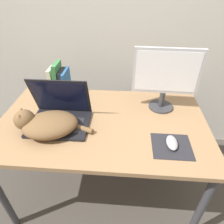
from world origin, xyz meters
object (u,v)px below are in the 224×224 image
object	(u,v)px
laptop	(60,115)
cat	(46,124)
external_monitor	(166,77)
computer_mouse	(172,143)
book_row	(60,82)

from	to	relation	value
laptop	cat	world-z (taller)	laptop
cat	external_monitor	world-z (taller)	external_monitor
cat	computer_mouse	bearing A→B (deg)	-4.46
computer_mouse	book_row	world-z (taller)	book_row
computer_mouse	book_row	xyz separation A→B (m)	(-0.74, 0.46, 0.09)
computer_mouse	book_row	distance (m)	0.88
laptop	computer_mouse	bearing A→B (deg)	-12.80
cat	computer_mouse	size ratio (longest dim) A/B	3.95
computer_mouse	cat	bearing A→B (deg)	175.54
external_monitor	computer_mouse	distance (m)	0.42
laptop	book_row	size ratio (longest dim) A/B	1.38
computer_mouse	external_monitor	bearing A→B (deg)	92.43
laptop	external_monitor	world-z (taller)	external_monitor
laptop	external_monitor	size ratio (longest dim) A/B	0.86
cat	book_row	distance (m)	0.41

